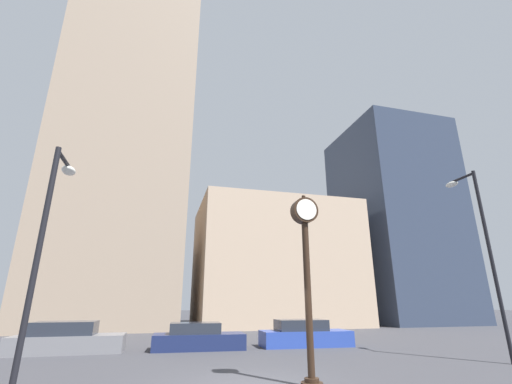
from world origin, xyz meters
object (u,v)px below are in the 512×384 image
car_grey (68,340)px  street_lamp_left (49,224)px  car_navy (198,338)px  street_lamp_right (479,233)px  street_clock (306,259)px  car_blue (304,335)px

car_grey → street_lamp_left: (0.91, -8.32, 3.49)m
car_navy → street_lamp_right: bearing=-29.3°
street_lamp_left → car_grey: bearing=96.2°
street_clock → street_lamp_right: 8.73m
car_blue → street_lamp_right: size_ratio=0.62×
car_grey → street_lamp_left: street_lamp_left is taller
car_navy → car_grey: bearing=-179.7°
street_clock → street_lamp_right: (8.43, 1.71, 1.53)m
street_lamp_left → street_lamp_right: bearing=5.0°
car_blue → street_lamp_right: street_lamp_right is taller
car_blue → car_grey: bearing=-179.1°
car_grey → street_lamp_right: 18.21m
car_blue → street_clock: bearing=-108.4°
car_navy → street_lamp_left: 10.01m
car_grey → street_lamp_left: size_ratio=0.77×
car_grey → car_navy: bearing=-3.1°
car_blue → street_lamp_right: (5.18, -6.54, 4.30)m
street_clock → car_grey: bearing=132.1°
car_navy → street_lamp_left: (-4.81, -8.04, 3.53)m
car_grey → street_lamp_right: street_lamp_right is taller
car_navy → car_blue: size_ratio=0.94×
street_lamp_right → car_grey: bearing=156.8°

